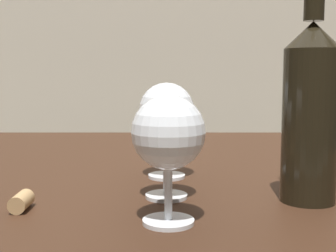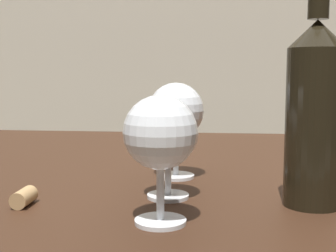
% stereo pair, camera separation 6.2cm
% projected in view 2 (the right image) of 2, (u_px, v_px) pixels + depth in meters
% --- Properties ---
extents(dining_table, '(1.32, 0.91, 0.73)m').
position_uv_depth(dining_table, '(164.00, 210.00, 0.87)').
color(dining_table, '#382114').
rests_on(dining_table, ground_plane).
extents(wine_glass_white, '(0.08, 0.08, 0.15)m').
position_uv_depth(wine_glass_white, '(160.00, 134.00, 0.52)').
color(wine_glass_white, white).
rests_on(wine_glass_white, dining_table).
extents(wine_glass_cabernet, '(0.08, 0.08, 0.13)m').
position_uv_depth(wine_glass_cabernet, '(168.00, 136.00, 0.63)').
color(wine_glass_cabernet, white).
rests_on(wine_glass_cabernet, dining_table).
extents(wine_glass_pinot, '(0.09, 0.09, 0.15)m').
position_uv_depth(wine_glass_pinot, '(176.00, 112.00, 0.74)').
color(wine_glass_pinot, white).
rests_on(wine_glass_pinot, dining_table).
extents(wine_bottle, '(0.07, 0.07, 0.32)m').
position_uv_depth(wine_bottle, '(315.00, 109.00, 0.59)').
color(wine_bottle, black).
rests_on(wine_bottle, dining_table).
extents(cork, '(0.02, 0.04, 0.02)m').
position_uv_depth(cork, '(24.00, 197.00, 0.60)').
color(cork, tan).
rests_on(cork, dining_table).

